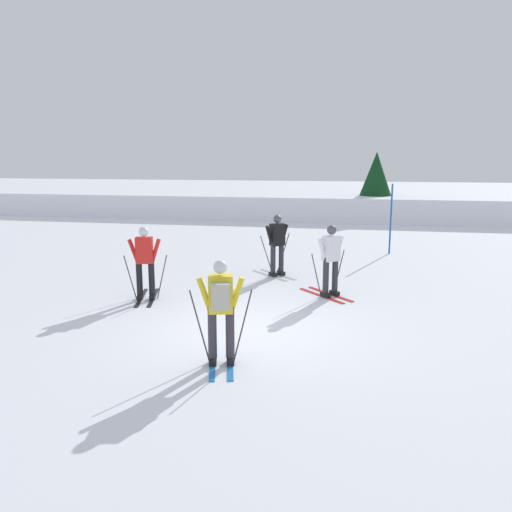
% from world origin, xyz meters
% --- Properties ---
extents(ground_plane, '(120.00, 120.00, 0.00)m').
position_xyz_m(ground_plane, '(0.00, 0.00, 0.00)').
color(ground_plane, white).
extents(far_snow_ridge, '(80.00, 7.37, 1.23)m').
position_xyz_m(far_snow_ridge, '(0.00, 20.00, 0.61)').
color(far_snow_ridge, white).
rests_on(far_snow_ridge, ground).
extents(skier_white, '(1.36, 1.42, 1.71)m').
position_xyz_m(skier_white, '(1.28, 2.74, 0.92)').
color(skier_white, red).
rests_on(skier_white, ground).
extents(skier_black, '(1.39, 1.39, 1.71)m').
position_xyz_m(skier_black, '(-0.27, 4.61, 0.92)').
color(skier_black, silver).
rests_on(skier_black, ground).
extents(skier_red, '(0.98, 1.64, 1.71)m').
position_xyz_m(skier_red, '(-2.89, 1.67, 0.92)').
color(skier_red, black).
rests_on(skier_red, ground).
extents(skier_yellow, '(0.98, 1.64, 1.71)m').
position_xyz_m(skier_yellow, '(-0.20, -1.70, 0.96)').
color(skier_yellow, '#237AC6').
rests_on(skier_yellow, ground).
extents(trail_marker_pole, '(0.06, 0.06, 2.38)m').
position_xyz_m(trail_marker_pole, '(2.99, 8.66, 1.19)').
color(trail_marker_pole, '#1E56AD').
rests_on(trail_marker_pole, ground).
extents(conifer_far_left, '(2.09, 2.09, 3.50)m').
position_xyz_m(conifer_far_left, '(2.80, 18.79, 2.06)').
color(conifer_far_left, '#513823').
rests_on(conifer_far_left, ground).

